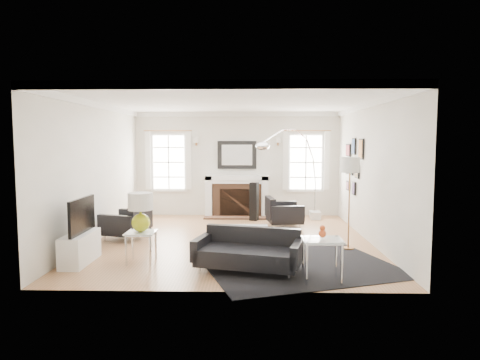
{
  "coord_description": "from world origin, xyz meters",
  "views": [
    {
      "loc": [
        0.37,
        -8.57,
        2.01
      ],
      "look_at": [
        0.15,
        0.3,
        1.21
      ],
      "focal_mm": 32.0,
      "sensor_mm": 36.0,
      "label": 1
    }
  ],
  "objects_px": {
    "coffee_table": "(244,231)",
    "arc_floor_lamp": "(290,171)",
    "armchair_left": "(129,223)",
    "sofa": "(249,252)",
    "fireplace": "(237,196)",
    "gourd_lamp": "(141,209)",
    "armchair_right": "(282,213)"
  },
  "relations": [
    {
      "from": "armchair_left",
      "to": "sofa",
      "type": "bearing_deg",
      "value": -40.03
    },
    {
      "from": "fireplace",
      "to": "armchair_left",
      "type": "xyz_separation_m",
      "value": [
        -2.14,
        -2.75,
        -0.21
      ]
    },
    {
      "from": "fireplace",
      "to": "armchair_left",
      "type": "distance_m",
      "value": 3.49
    },
    {
      "from": "armchair_left",
      "to": "gourd_lamp",
      "type": "relative_size",
      "value": 1.61
    },
    {
      "from": "fireplace",
      "to": "arc_floor_lamp",
      "type": "relative_size",
      "value": 0.71
    },
    {
      "from": "fireplace",
      "to": "armchair_right",
      "type": "bearing_deg",
      "value": -51.86
    },
    {
      "from": "sofa",
      "to": "coffee_table",
      "type": "distance_m",
      "value": 1.3
    },
    {
      "from": "sofa",
      "to": "gourd_lamp",
      "type": "relative_size",
      "value": 2.72
    },
    {
      "from": "armchair_left",
      "to": "arc_floor_lamp",
      "type": "distance_m",
      "value": 4.05
    },
    {
      "from": "coffee_table",
      "to": "gourd_lamp",
      "type": "bearing_deg",
      "value": -152.41
    },
    {
      "from": "coffee_table",
      "to": "fireplace",
      "type": "bearing_deg",
      "value": 94.1
    },
    {
      "from": "fireplace",
      "to": "armchair_right",
      "type": "distance_m",
      "value": 1.81
    },
    {
      "from": "armchair_left",
      "to": "gourd_lamp",
      "type": "distance_m",
      "value": 1.91
    },
    {
      "from": "sofa",
      "to": "armchair_left",
      "type": "height_order",
      "value": "armchair_left"
    },
    {
      "from": "coffee_table",
      "to": "arc_floor_lamp",
      "type": "bearing_deg",
      "value": 67.45
    },
    {
      "from": "armchair_left",
      "to": "arc_floor_lamp",
      "type": "bearing_deg",
      "value": 27.59
    },
    {
      "from": "sofa",
      "to": "armchair_left",
      "type": "bearing_deg",
      "value": 139.97
    },
    {
      "from": "arc_floor_lamp",
      "to": "sofa",
      "type": "bearing_deg",
      "value": -104.24
    },
    {
      "from": "sofa",
      "to": "armchair_right",
      "type": "distance_m",
      "value": 3.51
    },
    {
      "from": "armchair_left",
      "to": "arc_floor_lamp",
      "type": "xyz_separation_m",
      "value": [
        3.48,
        1.82,
        0.97
      ]
    },
    {
      "from": "sofa",
      "to": "gourd_lamp",
      "type": "xyz_separation_m",
      "value": [
        -1.79,
        0.41,
        0.6
      ]
    },
    {
      "from": "fireplace",
      "to": "arc_floor_lamp",
      "type": "height_order",
      "value": "arc_floor_lamp"
    },
    {
      "from": "fireplace",
      "to": "armchair_right",
      "type": "relative_size",
      "value": 1.76
    },
    {
      "from": "armchair_right",
      "to": "gourd_lamp",
      "type": "xyz_separation_m",
      "value": [
        -2.55,
        -3.02,
        0.57
      ]
    },
    {
      "from": "armchair_right",
      "to": "gourd_lamp",
      "type": "distance_m",
      "value": 4.0
    },
    {
      "from": "coffee_table",
      "to": "gourd_lamp",
      "type": "height_order",
      "value": "gourd_lamp"
    },
    {
      "from": "armchair_right",
      "to": "coffee_table",
      "type": "distance_m",
      "value": 2.3
    },
    {
      "from": "coffee_table",
      "to": "arc_floor_lamp",
      "type": "relative_size",
      "value": 0.37
    },
    {
      "from": "armchair_left",
      "to": "coffee_table",
      "type": "bearing_deg",
      "value": -18.41
    },
    {
      "from": "armchair_right",
      "to": "arc_floor_lamp",
      "type": "height_order",
      "value": "arc_floor_lamp"
    },
    {
      "from": "gourd_lamp",
      "to": "armchair_right",
      "type": "bearing_deg",
      "value": 49.8
    },
    {
      "from": "sofa",
      "to": "arc_floor_lamp",
      "type": "xyz_separation_m",
      "value": [
        0.99,
        3.91,
        1.01
      ]
    }
  ]
}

